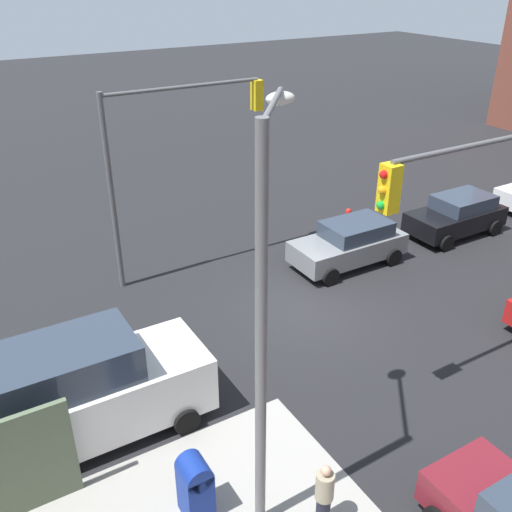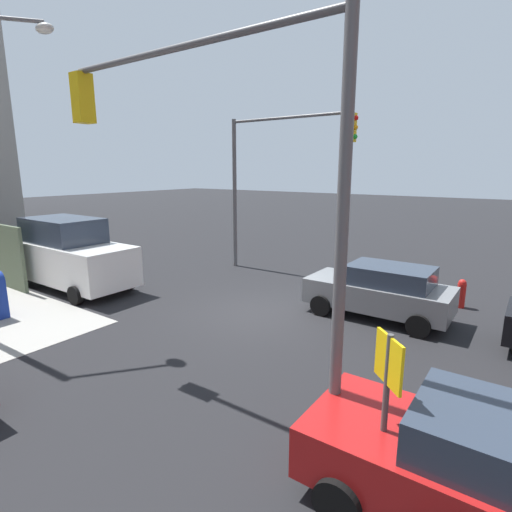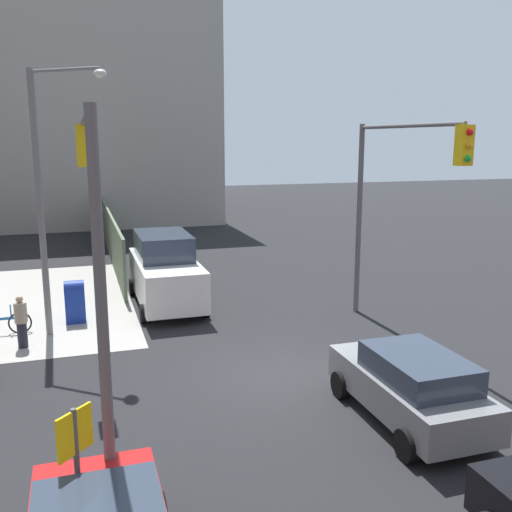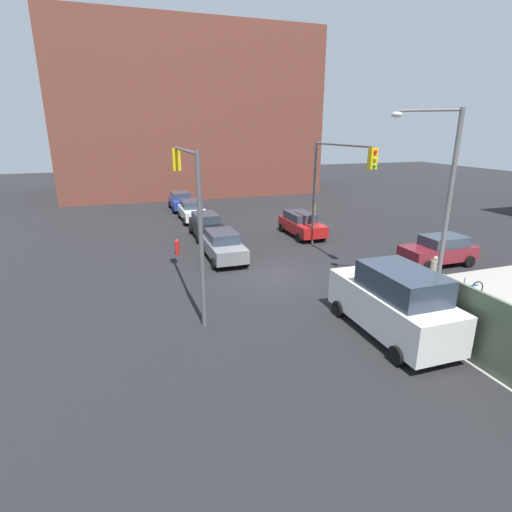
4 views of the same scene
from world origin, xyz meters
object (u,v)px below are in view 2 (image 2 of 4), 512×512
Objects in this scene: traffic_signal_nw_corner at (209,152)px; traffic_signal_se_corner at (276,163)px; sedan_red at (500,478)px; coupe_gray at (381,290)px; fire_hydrant at (461,293)px; van_white_delivery at (70,254)px.

traffic_signal_nw_corner is 10.01m from traffic_signal_se_corner.
traffic_signal_se_corner is 1.45× the size of sedan_red.
coupe_gray is at bearing -99.69° from traffic_signal_nw_corner.
fire_hydrant is 0.21× the size of sedan_red.
coupe_gray is 7.48m from sedan_red.
sedan_red reaches higher than fire_hydrant.
traffic_signal_nw_corner is at bearing -3.03° from sedan_red.
fire_hydrant is (-2.94, -8.70, -4.19)m from traffic_signal_nw_corner.
traffic_signal_nw_corner reaches higher than sedan_red.
coupe_gray is (-1.08, -6.32, -3.84)m from traffic_signal_nw_corner.
traffic_signal_nw_corner is 1.45× the size of sedan_red.
van_white_delivery is at bearing -11.81° from sedan_red.
traffic_signal_se_corner is 6.91× the size of fire_hydrant.
traffic_signal_nw_corner is 1.00× the size of traffic_signal_se_corner.
traffic_signal_nw_corner is 10.10m from fire_hydrant.
van_white_delivery is (12.38, 6.00, 0.79)m from fire_hydrant.
traffic_signal_nw_corner and traffic_signal_se_corner have the same top height.
traffic_signal_se_corner is (4.38, -9.00, -0.04)m from traffic_signal_nw_corner.
traffic_signal_nw_corner is at bearing 80.31° from coupe_gray.
coupe_gray is at bearing 153.85° from traffic_signal_se_corner.
fire_hydrant is 13.78m from van_white_delivery.
traffic_signal_se_corner is at bearing -26.15° from coupe_gray.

